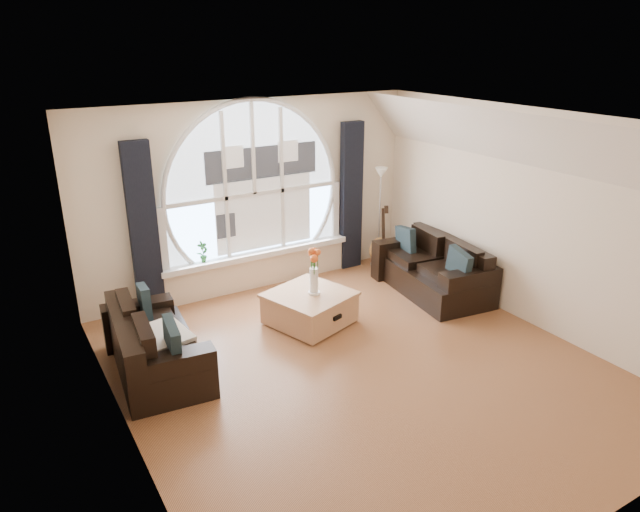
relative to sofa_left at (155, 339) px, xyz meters
The scene contains 21 objects.
ground 2.30m from the sofa_left, 29.53° to the right, with size 5.00×5.50×0.01m, color brown.
ceiling 3.23m from the sofa_left, 29.53° to the right, with size 5.00×5.50×0.01m, color silver.
wall_back 2.73m from the sofa_left, 39.74° to the left, with size 5.00×0.01×2.70m, color beige.
wall_front 4.44m from the sofa_left, 63.02° to the right, with size 5.00×0.01×2.70m, color beige.
wall_left 1.56m from the sofa_left, 115.54° to the right, with size 0.01×5.50×2.70m, color beige.
wall_right 4.70m from the sofa_left, 14.01° to the right, with size 0.01×5.50×2.70m, color beige.
attic_slope 4.73m from the sofa_left, 14.97° to the right, with size 0.92×5.50×0.72m, color silver.
arched_window 2.82m from the sofa_left, 39.22° to the left, with size 2.60×0.06×2.15m, color silver.
window_sill 2.50m from the sofa_left, 37.97° to the left, with size 2.90×0.22×0.08m, color white.
window_frame 2.80m from the sofa_left, 38.69° to the left, with size 2.76×0.08×2.15m, color white.
neighbor_house 2.87m from the sofa_left, 36.91° to the left, with size 1.70×0.02×1.50m, color silver.
curtain_left 1.73m from the sofa_left, 76.37° to the left, with size 0.35×0.12×2.30m, color black.
curtain_right 3.95m from the sofa_left, 23.02° to the left, with size 0.35×0.12×2.30m, color black.
sofa_left is the anchor object (origin of this frame).
sofa_right 4.01m from the sofa_left, ahead, with size 0.86×1.72×0.77m, color black.
coffee_chest 2.03m from the sofa_left, ahead, with size 0.94×0.94×0.46m, color tan.
throw_blanket 0.21m from the sofa_left, 84.07° to the right, with size 0.55×0.55×0.10m, color silver.
vase_flowers 2.10m from the sofa_left, ahead, with size 0.24×0.24×0.70m, color white.
floor_lamp 4.21m from the sofa_left, 18.31° to the left, with size 0.24×0.24×1.60m, color #B2B2B2.
guitar 4.11m from the sofa_left, 16.94° to the left, with size 0.36×0.24×1.06m, color brown.
potted_plant 1.93m from the sofa_left, 53.50° to the left, with size 0.16×0.11×0.30m, color #1E6023.
Camera 1 is at (-3.29, -4.59, 3.49)m, focal length 32.58 mm.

